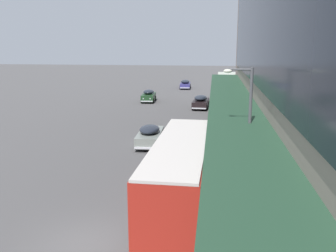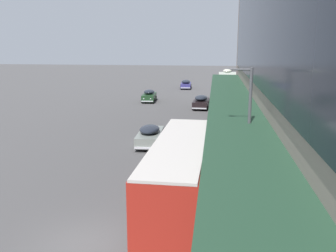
# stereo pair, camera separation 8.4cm
# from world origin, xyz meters

# --- Properties ---
(ground) EXTENTS (240.00, 240.00, 0.00)m
(ground) POSITION_xyz_m (0.00, 0.00, 0.00)
(ground) COLOR #4C4A4A
(transit_bus_kerbside_front) EXTENTS (2.97, 10.76, 3.32)m
(transit_bus_kerbside_front) POSITION_xyz_m (3.60, 4.09, 1.90)
(transit_bus_kerbside_front) COLOR #B5261B
(transit_bus_kerbside_front) RESTS_ON ground
(sedan_lead_near) EXTENTS (1.99, 4.73, 1.56)m
(sedan_lead_near) POSITION_xyz_m (0.02, 52.71, 0.76)
(sedan_lead_near) COLOR navy
(sedan_lead_near) RESTS_ON ground
(sedan_oncoming_rear) EXTENTS (2.03, 4.87, 1.60)m
(sedan_oncoming_rear) POSITION_xyz_m (0.16, 15.18, 0.79)
(sedan_oncoming_rear) COLOR gray
(sedan_oncoming_rear) RESTS_ON ground
(sedan_trailing_near) EXTENTS (2.11, 4.94, 1.64)m
(sedan_trailing_near) POSITION_xyz_m (3.52, 32.70, 0.80)
(sedan_trailing_near) COLOR black
(sedan_trailing_near) RESTS_ON ground
(sedan_oncoming_front) EXTENTS (1.97, 4.40, 1.63)m
(sedan_oncoming_front) POSITION_xyz_m (-3.81, 37.16, 0.80)
(sedan_oncoming_front) COLOR #1C3B1F
(sedan_oncoming_front) RESTS_ON ground
(pedestrian_at_kerb) EXTENTS (0.33, 0.61, 1.86)m
(pedestrian_at_kerb) POSITION_xyz_m (6.41, 9.42, 1.18)
(pedestrian_at_kerb) COLOR #2E271C
(pedestrian_at_kerb) RESTS_ON sidewalk_kerb
(street_lamp) EXTENTS (1.50, 0.28, 6.58)m
(street_lamp) POSITION_xyz_m (6.79, 6.07, 4.00)
(street_lamp) COLOR #4C4C51
(street_lamp) RESTS_ON sidewalk_kerb
(fire_hydrant) EXTENTS (0.20, 0.40, 0.70)m
(fire_hydrant) POSITION_xyz_m (6.59, 3.73, 0.49)
(fire_hydrant) COLOR red
(fire_hydrant) RESTS_ON sidewalk_kerb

